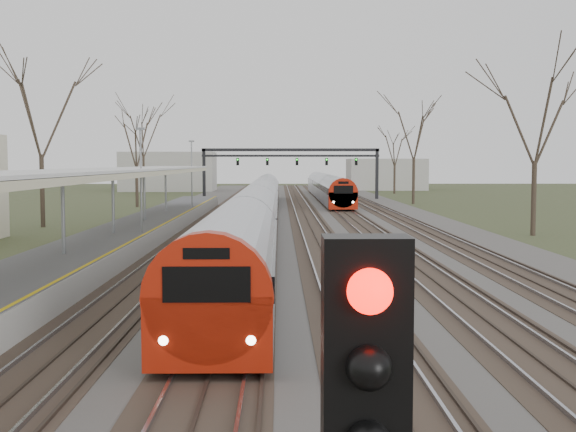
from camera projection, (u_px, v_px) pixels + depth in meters
track_bed at (297, 219)px, 55.69m from camera, size 24.00×160.00×0.22m
platform at (129, 236)px, 38.09m from camera, size 3.50×69.00×1.00m
canopy at (107, 173)px, 33.34m from camera, size 4.10×50.00×3.11m
signal_gantry at (291, 158)px, 85.23m from camera, size 21.00×0.59×6.08m
tree_west_far at (40, 108)px, 47.91m from camera, size 5.50×5.50×11.33m
tree_east_far at (536, 113)px, 42.36m from camera, size 5.00×5.00×10.30m
train_near at (260, 204)px, 51.24m from camera, size 2.62×75.21×3.05m
train_far at (327, 187)px, 85.20m from camera, size 2.62×45.21×3.05m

